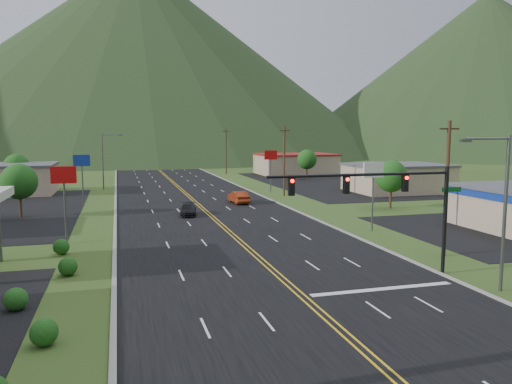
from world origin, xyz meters
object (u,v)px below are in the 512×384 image
object	(u,v)px
car_red_far	(239,197)
car_dark_mid	(188,210)
traffic_signal	(390,194)
streetlight_east	(501,203)
streetlight_west	(105,157)

from	to	relation	value
car_red_far	car_dark_mid	bearing A→B (deg)	42.05
traffic_signal	streetlight_east	bearing A→B (deg)	-40.39
streetlight_west	car_dark_mid	size ratio (longest dim) A/B	2.13
streetlight_east	traffic_signal	bearing A→B (deg)	139.61
streetlight_east	car_red_far	bearing A→B (deg)	98.62
traffic_signal	car_dark_mid	bearing A→B (deg)	107.98
traffic_signal	streetlight_west	xyz separation A→B (m)	(-18.16, 56.00, -0.15)
car_dark_mid	car_red_far	size ratio (longest dim) A/B	0.89
traffic_signal	car_red_far	size ratio (longest dim) A/B	2.75
streetlight_east	car_red_far	distance (m)	39.74
streetlight_east	car_dark_mid	distance (m)	34.32
streetlight_west	car_dark_mid	bearing A→B (deg)	-72.05
traffic_signal	car_red_far	xyz separation A→B (m)	(-1.22, 35.06, -4.55)
streetlight_west	car_dark_mid	distance (m)	30.60
streetlight_east	streetlight_west	xyz separation A→B (m)	(-22.86, 60.00, 0.00)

